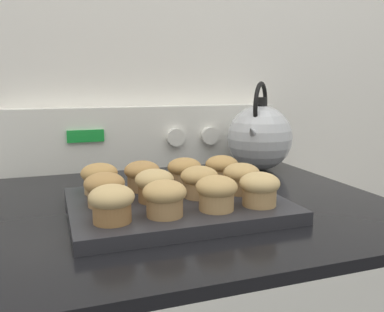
{
  "coord_description": "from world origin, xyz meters",
  "views": [
    {
      "loc": [
        -0.25,
        -0.37,
        1.14
      ],
      "look_at": [
        -0.01,
        0.29,
        1.01
      ],
      "focal_mm": 38.0,
      "sensor_mm": 36.0,
      "label": 1
    }
  ],
  "objects_px": {
    "muffin_r2_c3": "(222,168)",
    "tea_kettle": "(260,136)",
    "muffin_r0_c0": "(112,203)",
    "muffin_r2_c2": "(185,171)",
    "muffin_r0_c2": "(214,192)",
    "muffin_r2_c1": "(142,175)",
    "muffin_r0_c1": "(165,197)",
    "muffin_r2_c0": "(99,177)",
    "muffin_r1_c2": "(197,181)",
    "muffin_pan": "(176,205)",
    "muffin_r0_c3": "(260,188)",
    "muffin_r1_c0": "(105,188)",
    "muffin_r1_c3": "(241,177)",
    "muffin_r1_c1": "(154,184)"
  },
  "relations": [
    {
      "from": "muffin_r0_c2",
      "to": "muffin_r1_c3",
      "type": "distance_m",
      "value": 0.12
    },
    {
      "from": "muffin_r0_c3",
      "to": "tea_kettle",
      "type": "distance_m",
      "value": 0.39
    },
    {
      "from": "muffin_r2_c3",
      "to": "muffin_r2_c1",
      "type": "bearing_deg",
      "value": -179.06
    },
    {
      "from": "muffin_r0_c0",
      "to": "muffin_r2_c1",
      "type": "distance_m",
      "value": 0.18
    },
    {
      "from": "muffin_r2_c0",
      "to": "muffin_r2_c1",
      "type": "xyz_separation_m",
      "value": [
        0.08,
        -0.0,
        0.0
      ]
    },
    {
      "from": "muffin_r2_c2",
      "to": "muffin_r2_c3",
      "type": "xyz_separation_m",
      "value": [
        0.08,
        -0.0,
        0.0
      ]
    },
    {
      "from": "muffin_r1_c0",
      "to": "muffin_r1_c2",
      "type": "height_order",
      "value": "same"
    },
    {
      "from": "muffin_r0_c3",
      "to": "muffin_r1_c2",
      "type": "relative_size",
      "value": 1.0
    },
    {
      "from": "muffin_r1_c3",
      "to": "muffin_r2_c2",
      "type": "height_order",
      "value": "same"
    },
    {
      "from": "muffin_r0_c1",
      "to": "muffin_r2_c0",
      "type": "relative_size",
      "value": 1.0
    },
    {
      "from": "muffin_r1_c0",
      "to": "tea_kettle",
      "type": "height_order",
      "value": "tea_kettle"
    },
    {
      "from": "muffin_r0_c0",
      "to": "muffin_r1_c1",
      "type": "distance_m",
      "value": 0.12
    },
    {
      "from": "muffin_r0_c3",
      "to": "tea_kettle",
      "type": "height_order",
      "value": "tea_kettle"
    },
    {
      "from": "muffin_r0_c2",
      "to": "muffin_r0_c3",
      "type": "xyz_separation_m",
      "value": [
        0.08,
        -0.0,
        0.0
      ]
    },
    {
      "from": "muffin_r0_c1",
      "to": "muffin_r1_c0",
      "type": "distance_m",
      "value": 0.12
    },
    {
      "from": "muffin_r1_c2",
      "to": "muffin_r2_c1",
      "type": "height_order",
      "value": "same"
    },
    {
      "from": "muffin_pan",
      "to": "muffin_r1_c1",
      "type": "bearing_deg",
      "value": -179.71
    },
    {
      "from": "muffin_pan",
      "to": "tea_kettle",
      "type": "distance_m",
      "value": 0.41
    },
    {
      "from": "muffin_r1_c1",
      "to": "muffin_r1_c0",
      "type": "bearing_deg",
      "value": 178.45
    },
    {
      "from": "muffin_r0_c0",
      "to": "muffin_r2_c1",
      "type": "relative_size",
      "value": 1.0
    },
    {
      "from": "muffin_r0_c0",
      "to": "muffin_r1_c2",
      "type": "distance_m",
      "value": 0.18
    },
    {
      "from": "muffin_r1_c2",
      "to": "muffin_pan",
      "type": "bearing_deg",
      "value": 178.06
    },
    {
      "from": "muffin_r1_c3",
      "to": "muffin_r2_c2",
      "type": "relative_size",
      "value": 1.0
    },
    {
      "from": "muffin_r0_c2",
      "to": "muffin_r2_c1",
      "type": "relative_size",
      "value": 1.0
    },
    {
      "from": "tea_kettle",
      "to": "muffin_r2_c1",
      "type": "bearing_deg",
      "value": -152.84
    },
    {
      "from": "muffin_pan",
      "to": "tea_kettle",
      "type": "bearing_deg",
      "value": 40.3
    },
    {
      "from": "muffin_r1_c0",
      "to": "muffin_r2_c2",
      "type": "relative_size",
      "value": 1.0
    },
    {
      "from": "muffin_r1_c3",
      "to": "muffin_r2_c0",
      "type": "distance_m",
      "value": 0.26
    },
    {
      "from": "muffin_r1_c3",
      "to": "tea_kettle",
      "type": "relative_size",
      "value": 0.3
    },
    {
      "from": "muffin_r2_c0",
      "to": "muffin_r2_c2",
      "type": "bearing_deg",
      "value": -0.53
    },
    {
      "from": "muffin_r2_c2",
      "to": "tea_kettle",
      "type": "relative_size",
      "value": 0.3
    },
    {
      "from": "muffin_r2_c3",
      "to": "tea_kettle",
      "type": "bearing_deg",
      "value": 44.03
    },
    {
      "from": "muffin_r0_c1",
      "to": "muffin_r1_c1",
      "type": "relative_size",
      "value": 1.0
    },
    {
      "from": "muffin_pan",
      "to": "muffin_r1_c2",
      "type": "bearing_deg",
      "value": -1.94
    },
    {
      "from": "muffin_r1_c2",
      "to": "muffin_r2_c3",
      "type": "distance_m",
      "value": 0.12
    },
    {
      "from": "muffin_r1_c0",
      "to": "muffin_r2_c3",
      "type": "xyz_separation_m",
      "value": [
        0.25,
        0.08,
        0.0
      ]
    },
    {
      "from": "muffin_r1_c2",
      "to": "tea_kettle",
      "type": "distance_m",
      "value": 0.37
    },
    {
      "from": "muffin_pan",
      "to": "muffin_r0_c2",
      "type": "xyz_separation_m",
      "value": [
        0.04,
        -0.08,
        0.04
      ]
    },
    {
      "from": "muffin_r0_c0",
      "to": "muffin_r2_c2",
      "type": "height_order",
      "value": "same"
    },
    {
      "from": "muffin_r1_c3",
      "to": "tea_kettle",
      "type": "xyz_separation_m",
      "value": [
        0.18,
        0.26,
        0.04
      ]
    },
    {
      "from": "muffin_r2_c0",
      "to": "muffin_r0_c3",
      "type": "bearing_deg",
      "value": -34.45
    },
    {
      "from": "muffin_r0_c3",
      "to": "muffin_r1_c3",
      "type": "bearing_deg",
      "value": 85.89
    },
    {
      "from": "muffin_r0_c2",
      "to": "muffin_r1_c3",
      "type": "xyz_separation_m",
      "value": [
        0.09,
        0.08,
        0.0
      ]
    },
    {
      "from": "muffin_r0_c3",
      "to": "muffin_r2_c2",
      "type": "height_order",
      "value": "same"
    },
    {
      "from": "muffin_r0_c2",
      "to": "muffin_r1_c3",
      "type": "relative_size",
      "value": 1.0
    },
    {
      "from": "muffin_pan",
      "to": "muffin_r1_c0",
      "type": "relative_size",
      "value": 5.45
    },
    {
      "from": "muffin_r1_c0",
      "to": "muffin_r2_c0",
      "type": "height_order",
      "value": "same"
    },
    {
      "from": "muffin_r1_c1",
      "to": "muffin_r2_c3",
      "type": "bearing_deg",
      "value": 27.09
    },
    {
      "from": "muffin_r0_c0",
      "to": "muffin_r1_c2",
      "type": "relative_size",
      "value": 1.0
    },
    {
      "from": "muffin_r1_c0",
      "to": "muffin_r2_c1",
      "type": "distance_m",
      "value": 0.11
    }
  ]
}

